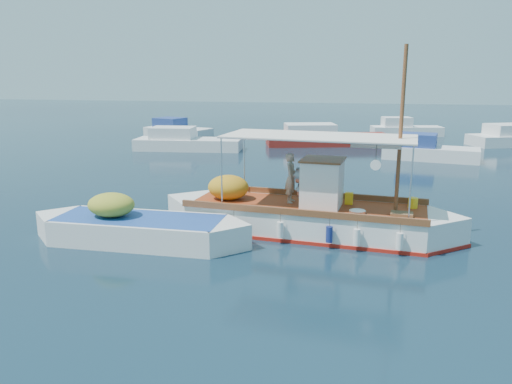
# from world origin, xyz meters

# --- Properties ---
(ground) EXTENTS (160.00, 160.00, 0.00)m
(ground) POSITION_xyz_m (0.00, 0.00, 0.00)
(ground) COLOR black
(ground) RESTS_ON ground
(fishing_caique) EXTENTS (10.21, 3.53, 6.26)m
(fishing_caique) POSITION_xyz_m (0.21, 0.33, 0.55)
(fishing_caique) COLOR white
(fishing_caique) RESTS_ON ground
(dinghy) EXTENTS (7.28, 2.08, 1.78)m
(dinghy) POSITION_xyz_m (-4.82, -1.84, 0.37)
(dinghy) COLOR white
(dinghy) RESTS_ON ground
(bg_boat_nw) EXTENTS (7.61, 3.19, 1.80)m
(bg_boat_nw) POSITION_xyz_m (-10.25, 17.38, 0.49)
(bg_boat_nw) COLOR silver
(bg_boat_nw) RESTS_ON ground
(bg_boat_n) EXTENTS (9.58, 5.24, 1.80)m
(bg_boat_n) POSITION_xyz_m (-0.90, 21.97, 0.49)
(bg_boat_n) COLOR maroon
(bg_boat_n) RESTS_ON ground
(bg_boat_ne) EXTENTS (5.96, 3.19, 1.80)m
(bg_boat_ne) POSITION_xyz_m (5.96, 16.66, 0.49)
(bg_boat_ne) COLOR silver
(bg_boat_ne) RESTS_ON ground
(bg_boat_far_w) EXTENTS (6.19, 3.95, 1.80)m
(bg_boat_far_w) POSITION_xyz_m (-13.59, 24.31, 0.49)
(bg_boat_far_w) COLOR silver
(bg_boat_far_w) RESTS_ON ground
(bg_boat_far_n) EXTENTS (6.22, 3.16, 1.80)m
(bg_boat_far_n) POSITION_xyz_m (5.43, 29.45, 0.49)
(bg_boat_far_n) COLOR silver
(bg_boat_far_n) RESTS_ON ground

